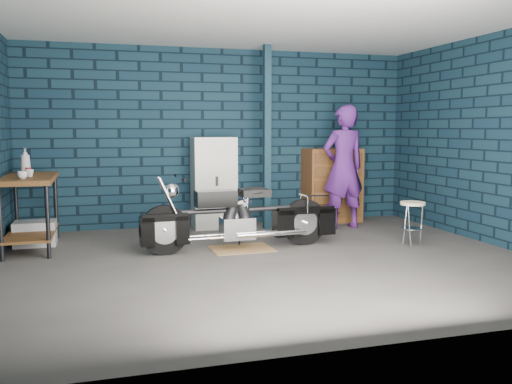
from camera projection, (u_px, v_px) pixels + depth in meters
ground at (271, 261)px, 6.13m from camera, size 6.00×6.00×0.00m
room_walls at (258, 94)px, 6.44m from camera, size 6.02×5.01×2.71m
support_post at (267, 138)px, 7.99m from camera, size 0.10×0.10×2.70m
workbench at (31, 212)px, 6.72m from camera, size 0.60×1.40×0.91m
drip_mat at (241, 249)px, 6.74m from camera, size 0.78×0.60×0.01m
motorcycle at (241, 212)px, 6.68m from camera, size 2.14×0.66×0.93m
person at (343, 167)px, 8.07m from camera, size 0.70×0.49×1.84m
storage_bin at (35, 233)px, 6.93m from camera, size 0.51×0.36×0.32m
locker at (214, 183)px, 8.12m from camera, size 0.64×0.45×1.36m
tool_chest at (332, 185)px, 8.67m from camera, size 0.88×0.49×1.18m
shop_stool at (412, 224)px, 6.87m from camera, size 0.39×0.39×0.57m
cup_a at (22, 175)px, 6.27m from camera, size 0.15×0.15×0.09m
cup_b at (30, 173)px, 6.54m from camera, size 0.12×0.12×0.09m
mug_red at (28, 171)px, 6.76m from camera, size 0.09×0.09×0.10m
bottle at (25, 161)px, 7.05m from camera, size 0.16×0.16×0.33m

